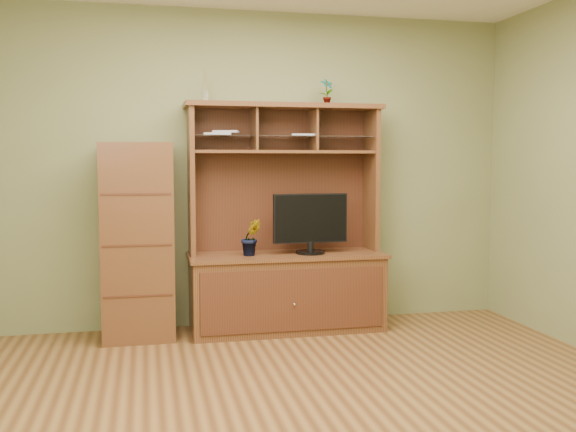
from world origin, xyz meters
name	(u,v)px	position (x,y,z in m)	size (l,w,h in m)	color
room	(318,174)	(0.00, 0.00, 1.35)	(4.54, 4.04, 2.74)	#563418
media_hutch	(286,268)	(0.20, 1.73, 0.52)	(1.66, 0.61, 1.90)	#421F13
monitor	(310,222)	(0.39, 1.65, 0.92)	(0.64, 0.25, 0.50)	black
orchid_plant	(251,237)	(-0.11, 1.65, 0.80)	(0.17, 0.13, 0.30)	#2E561D
top_plant	(327,92)	(0.57, 1.80, 2.01)	(0.12, 0.08, 0.22)	#2D5E21
reed_diffuser	(205,90)	(-0.46, 1.80, 2.00)	(0.05, 0.05, 0.26)	silver
magazines	(249,134)	(-0.10, 1.81, 1.65)	(0.98, 0.21, 0.04)	#A8A8AC
side_cabinet	(138,241)	(-1.02, 1.73, 0.78)	(0.56, 0.51, 1.57)	#421F13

